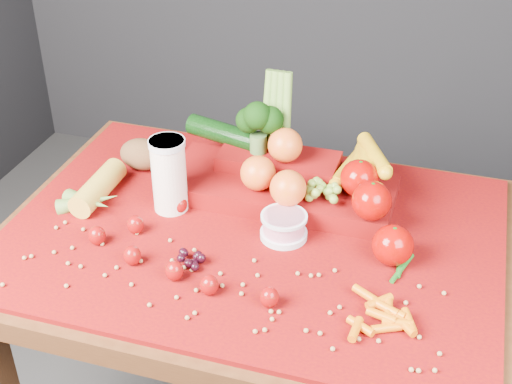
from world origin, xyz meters
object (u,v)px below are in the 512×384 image
(milk_glass, at_px, (169,173))
(produce_mound, at_px, (295,176))
(table, at_px, (253,269))
(yogurt_bowl, at_px, (284,225))

(milk_glass, height_order, produce_mound, produce_mound)
(table, bearing_deg, produce_mound, 70.65)
(yogurt_bowl, bearing_deg, table, 179.14)
(table, bearing_deg, milk_glass, 171.49)
(milk_glass, bearing_deg, table, -8.51)
(yogurt_bowl, height_order, produce_mound, produce_mound)
(milk_glass, distance_m, produce_mound, 0.28)
(table, height_order, yogurt_bowl, yogurt_bowl)
(table, xyz_separation_m, produce_mound, (0.05, 0.15, 0.17))
(table, relative_size, milk_glass, 6.30)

